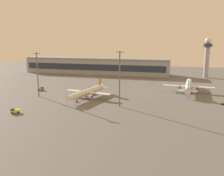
# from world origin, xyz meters

# --- Properties ---
(ground_plane) EXTENTS (416.00, 416.00, 0.00)m
(ground_plane) POSITION_xyz_m (0.00, 0.00, 0.00)
(ground_plane) COLOR #605E5B
(terminal_building) EXTENTS (152.24, 22.40, 16.40)m
(terminal_building) POSITION_xyz_m (-28.08, 117.49, 8.09)
(terminal_building) COLOR #9EA3AD
(terminal_building) RESTS_ON ground
(control_tower) EXTENTS (8.00, 8.00, 37.02)m
(control_tower) POSITION_xyz_m (81.23, 117.72, 21.42)
(control_tower) COLOR #A8A8B2
(control_tower) RESTS_ON ground
(airplane_taxiway_distant) EXTENTS (30.84, 39.39, 10.17)m
(airplane_taxiway_distant) POSITION_xyz_m (2.62, 10.69, 3.84)
(airplane_taxiway_distant) COLOR silver
(airplane_taxiway_distant) RESTS_ON ground
(airplane_mid_apron) EXTENTS (33.84, 43.46, 11.14)m
(airplane_mid_apron) POSITION_xyz_m (63.20, 45.11, 4.21)
(airplane_mid_apron) COLOR silver
(airplane_mid_apron) RESTS_ON ground
(maintenance_van) EXTENTS (4.56, 3.82, 2.25)m
(maintenance_van) POSITION_xyz_m (-20.88, -27.97, 1.18)
(maintenance_van) COLOR yellow
(maintenance_van) RESTS_ON ground
(baggage_tractor) EXTENTS (4.06, 4.48, 2.25)m
(baggage_tractor) POSITION_xyz_m (-37.67, 23.85, 1.18)
(baggage_tractor) COLOR gray
(baggage_tractor) RESTS_ON ground
(apron_light_east) EXTENTS (4.80, 0.90, 27.81)m
(apron_light_east) POSITION_xyz_m (-29.04, 7.25, 15.77)
(apron_light_east) COLOR slate
(apron_light_east) RESTS_ON ground
(apron_light_central) EXTENTS (4.80, 0.90, 29.81)m
(apron_light_central) POSITION_xyz_m (26.00, -2.64, 16.80)
(apron_light_central) COLOR slate
(apron_light_central) RESTS_ON ground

